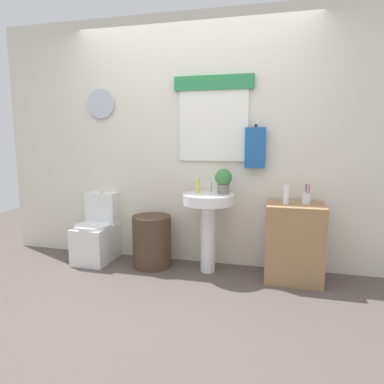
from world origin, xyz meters
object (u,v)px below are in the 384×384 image
(pedestal_sink, at_px, (208,214))
(potted_plant, at_px, (224,180))
(lotion_bottle, at_px, (286,195))
(toothbrush_cup, at_px, (306,198))
(toilet, at_px, (97,234))
(soap_bottle, at_px, (198,186))
(laundry_hamper, at_px, (152,241))
(wooden_cabinet, at_px, (294,242))

(pedestal_sink, xyz_separation_m, potted_plant, (0.14, 0.06, 0.34))
(pedestal_sink, distance_m, potted_plant, 0.37)
(lotion_bottle, relative_size, toothbrush_cup, 0.95)
(toilet, xyz_separation_m, soap_bottle, (1.14, 0.02, 0.58))
(laundry_hamper, bearing_deg, potted_plant, 4.63)
(toilet, bearing_deg, wooden_cabinet, -0.94)
(laundry_hamper, xyz_separation_m, lotion_bottle, (1.34, -0.04, 0.55))
(soap_bottle, xyz_separation_m, lotion_bottle, (0.86, -0.09, -0.04))
(laundry_hamper, bearing_deg, toilet, 176.99)
(laundry_hamper, bearing_deg, toothbrush_cup, 0.75)
(pedestal_sink, relative_size, potted_plant, 3.22)
(potted_plant, height_order, toothbrush_cup, potted_plant)
(wooden_cabinet, bearing_deg, pedestal_sink, -180.00)
(laundry_hamper, relative_size, lotion_bottle, 3.06)
(pedestal_sink, height_order, soap_bottle, soap_bottle)
(toilet, height_order, potted_plant, potted_plant)
(toilet, relative_size, potted_plant, 3.05)
(soap_bottle, height_order, lotion_bottle, soap_bottle)
(potted_plant, xyz_separation_m, toothbrush_cup, (0.78, -0.04, -0.14))
(potted_plant, bearing_deg, wooden_cabinet, -4.95)
(laundry_hamper, relative_size, pedestal_sink, 0.68)
(toilet, distance_m, soap_bottle, 1.28)
(laundry_hamper, relative_size, toothbrush_cup, 2.91)
(potted_plant, bearing_deg, toothbrush_cup, -2.92)
(soap_bottle, height_order, potted_plant, potted_plant)
(soap_bottle, xyz_separation_m, potted_plant, (0.26, 0.01, 0.07))
(toilet, distance_m, pedestal_sink, 1.29)
(toilet, xyz_separation_m, pedestal_sink, (1.26, -0.03, 0.31))
(pedestal_sink, bearing_deg, wooden_cabinet, 0.00)
(laundry_hamper, relative_size, wooden_cabinet, 0.73)
(potted_plant, bearing_deg, laundry_hamper, -175.37)
(wooden_cabinet, xyz_separation_m, potted_plant, (-0.69, 0.06, 0.57))
(wooden_cabinet, distance_m, potted_plant, 0.90)
(toilet, height_order, laundry_hamper, toilet)
(toilet, height_order, toothbrush_cup, toothbrush_cup)
(toothbrush_cup, bearing_deg, wooden_cabinet, -167.72)
(toilet, xyz_separation_m, wooden_cabinet, (2.09, -0.03, 0.08))
(lotion_bottle, bearing_deg, wooden_cabinet, 23.58)
(pedestal_sink, xyz_separation_m, toothbrush_cup, (0.92, 0.02, 0.19))
(soap_bottle, relative_size, potted_plant, 0.58)
(laundry_hamper, height_order, toothbrush_cup, toothbrush_cup)
(laundry_hamper, height_order, pedestal_sink, pedestal_sink)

